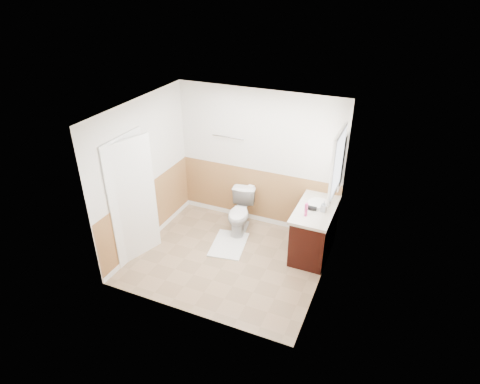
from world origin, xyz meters
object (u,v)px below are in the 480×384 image
at_px(vanity_cabinet, 314,232).
at_px(lotion_bottle, 306,210).
at_px(bath_mat, 229,244).
at_px(soap_dispenser, 324,206).
at_px(toilet, 240,213).

xyz_separation_m(vanity_cabinet, lotion_bottle, (-0.10, -0.29, 0.56)).
height_order(bath_mat, soap_dispenser, soap_dispenser).
bearing_deg(bath_mat, lotion_bottle, 4.61).
xyz_separation_m(toilet, vanity_cabinet, (1.37, -0.11, 0.03)).
bearing_deg(soap_dispenser, vanity_cabinet, 157.17).
bearing_deg(vanity_cabinet, toilet, 175.60).
relative_size(bath_mat, vanity_cabinet, 0.73).
bearing_deg(lotion_bottle, bath_mat, -175.39).
xyz_separation_m(toilet, bath_mat, (0.00, -0.50, -0.36)).
bearing_deg(lotion_bottle, vanity_cabinet, 71.07).
bearing_deg(lotion_bottle, soap_dispenser, 47.62).
bearing_deg(toilet, soap_dispenser, -15.70).
bearing_deg(toilet, bath_mat, -99.72).
distance_m(vanity_cabinet, soap_dispenser, 0.56).
height_order(toilet, soap_dispenser, soap_dispenser).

